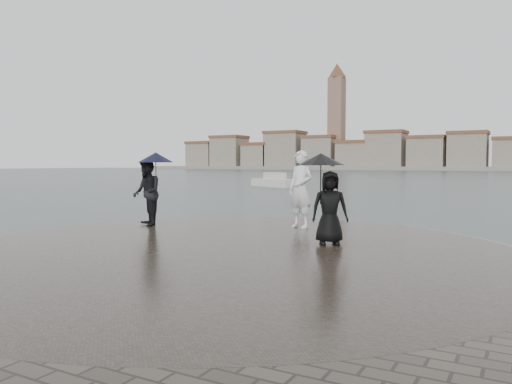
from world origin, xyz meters
The scene contains 8 objects.
ground centered at (0.00, 0.00, 0.00)m, with size 400.00×400.00×0.00m, color #2B3835.
kerb_ring centered at (0.00, 3.50, 0.16)m, with size 12.50×12.50×0.32m, color gray.
quay_tip centered at (0.00, 3.50, 0.18)m, with size 11.90×11.90×0.36m, color #2D261E.
statue centered at (-0.01, 7.30, 1.40)m, with size 0.76×0.50×2.08m, color white.
visitor_left centered at (-3.87, 5.64, 1.48)m, with size 1.33×1.16×2.04m.
visitor_right centered at (1.59, 5.05, 1.48)m, with size 1.23×1.04×1.95m.
far_skyline centered at (-6.29, 160.71, 5.61)m, with size 260.00×20.00×37.00m.
boats centered at (-0.98, 43.26, 0.38)m, with size 33.74×19.71×1.50m.
Camera 1 is at (5.43, -4.98, 2.08)m, focal length 35.00 mm.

